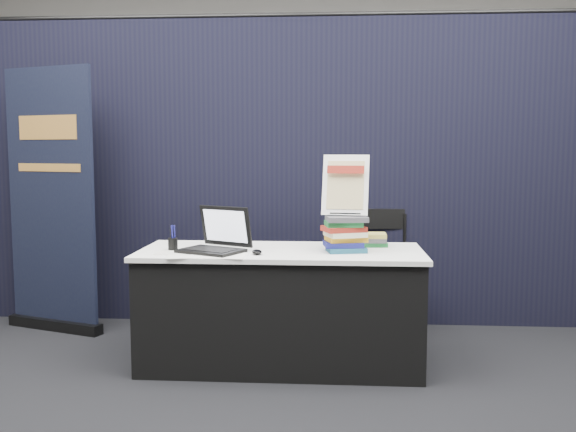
{
  "coord_description": "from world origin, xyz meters",
  "views": [
    {
      "loc": [
        0.33,
        -3.48,
        1.39
      ],
      "look_at": [
        0.04,
        0.55,
        0.97
      ],
      "focal_mm": 40.0,
      "sensor_mm": 36.0,
      "label": 1
    }
  ],
  "objects_px": {
    "book_stack_tall": "(345,234)",
    "laptop": "(212,241)",
    "pullup_banner": "(52,215)",
    "book_stack_short": "(372,240)",
    "stacking_chair": "(380,264)",
    "display_table": "(281,307)",
    "info_sign": "(345,186)"
  },
  "relations": [
    {
      "from": "book_stack_tall",
      "to": "info_sign",
      "type": "xyz_separation_m",
      "value": [
        -0.0,
        0.03,
        0.3
      ]
    },
    {
      "from": "laptop",
      "to": "book_stack_short",
      "type": "height_order",
      "value": "laptop"
    },
    {
      "from": "book_stack_short",
      "to": "pullup_banner",
      "type": "distance_m",
      "value": 2.45
    },
    {
      "from": "book_stack_short",
      "to": "laptop",
      "type": "bearing_deg",
      "value": -164.02
    },
    {
      "from": "display_table",
      "to": "pullup_banner",
      "type": "height_order",
      "value": "pullup_banner"
    },
    {
      "from": "display_table",
      "to": "book_stack_tall",
      "type": "xyz_separation_m",
      "value": [
        0.4,
        -0.05,
        0.49
      ]
    },
    {
      "from": "display_table",
      "to": "stacking_chair",
      "type": "height_order",
      "value": "stacking_chair"
    },
    {
      "from": "book_stack_tall",
      "to": "stacking_chair",
      "type": "distance_m",
      "value": 1.0
    },
    {
      "from": "stacking_chair",
      "to": "display_table",
      "type": "bearing_deg",
      "value": -133.74
    },
    {
      "from": "display_table",
      "to": "stacking_chair",
      "type": "relative_size",
      "value": 1.95
    },
    {
      "from": "display_table",
      "to": "laptop",
      "type": "bearing_deg",
      "value": -166.73
    },
    {
      "from": "laptop",
      "to": "info_sign",
      "type": "distance_m",
      "value": 0.9
    },
    {
      "from": "book_stack_tall",
      "to": "book_stack_short",
      "type": "height_order",
      "value": "book_stack_tall"
    },
    {
      "from": "book_stack_tall",
      "to": "laptop",
      "type": "bearing_deg",
      "value": -176.36
    },
    {
      "from": "laptop",
      "to": "book_stack_short",
      "type": "relative_size",
      "value": 2.16
    },
    {
      "from": "stacking_chair",
      "to": "pullup_banner",
      "type": "bearing_deg",
      "value": 179.31
    },
    {
      "from": "book_stack_tall",
      "to": "pullup_banner",
      "type": "xyz_separation_m",
      "value": [
        -2.21,
        0.73,
        0.02
      ]
    },
    {
      "from": "pullup_banner",
      "to": "book_stack_short",
      "type": "bearing_deg",
      "value": 7.57
    },
    {
      "from": "laptop",
      "to": "pullup_banner",
      "type": "relative_size",
      "value": 0.22
    },
    {
      "from": "book_stack_tall",
      "to": "stacking_chair",
      "type": "bearing_deg",
      "value": 72.15
    },
    {
      "from": "display_table",
      "to": "book_stack_tall",
      "type": "distance_m",
      "value": 0.63
    },
    {
      "from": "book_stack_tall",
      "to": "info_sign",
      "type": "bearing_deg",
      "value": 90.0
    },
    {
      "from": "book_stack_tall",
      "to": "book_stack_short",
      "type": "distance_m",
      "value": 0.31
    },
    {
      "from": "laptop",
      "to": "book_stack_tall",
      "type": "bearing_deg",
      "value": 30.17
    },
    {
      "from": "info_sign",
      "to": "stacking_chair",
      "type": "bearing_deg",
      "value": 79.45
    },
    {
      "from": "info_sign",
      "to": "pullup_banner",
      "type": "bearing_deg",
      "value": 170.38
    },
    {
      "from": "info_sign",
      "to": "stacking_chair",
      "type": "relative_size",
      "value": 0.43
    },
    {
      "from": "laptop",
      "to": "info_sign",
      "type": "bearing_deg",
      "value": 32.27
    },
    {
      "from": "book_stack_tall",
      "to": "pullup_banner",
      "type": "distance_m",
      "value": 2.33
    },
    {
      "from": "info_sign",
      "to": "pullup_banner",
      "type": "xyz_separation_m",
      "value": [
        -2.21,
        0.7,
        -0.28
      ]
    },
    {
      "from": "info_sign",
      "to": "pullup_banner",
      "type": "distance_m",
      "value": 2.34
    },
    {
      "from": "book_stack_short",
      "to": "stacking_chair",
      "type": "bearing_deg",
      "value": 80.78
    }
  ]
}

